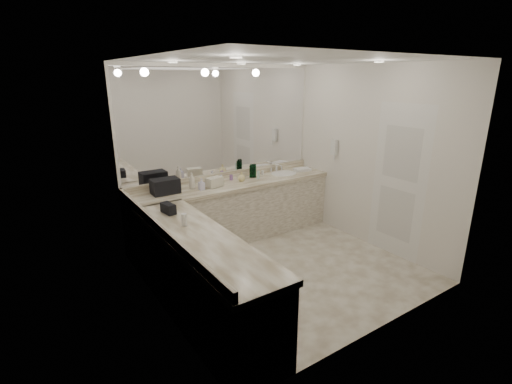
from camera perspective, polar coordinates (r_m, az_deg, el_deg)
floor at (r=5.00m, az=3.95°, el=-11.69°), size 3.20×3.20×0.00m
ceiling at (r=4.37m, az=4.69°, el=19.64°), size 3.20×3.20×0.00m
wall_back at (r=5.73m, az=-5.02°, el=6.01°), size 3.20×0.02×2.60m
wall_left at (r=3.77m, az=-15.24°, el=-0.58°), size 0.02×3.00×2.60m
wall_right at (r=5.62m, az=17.31°, el=5.05°), size 0.02×3.00×2.60m
vanity_back_base at (r=5.72m, az=-3.33°, el=-3.15°), size 3.20×0.60×0.84m
vanity_back_top at (r=5.57m, az=-3.36°, el=1.16°), size 3.20×0.64×0.06m
vanity_left_base at (r=3.97m, az=-8.56°, el=-13.13°), size 0.60×2.40×0.84m
vanity_left_top at (r=3.77m, az=-8.72°, el=-7.18°), size 0.64×2.42×0.06m
backsplash_back at (r=5.80m, az=-4.84°, el=2.58°), size 3.20×0.04×0.10m
backsplash_left at (r=3.90m, az=-14.56°, el=-5.43°), size 0.04×3.00×0.10m
mirror_back at (r=5.65m, az=-5.09°, el=10.72°), size 3.12×0.01×1.55m
mirror_left at (r=3.66m, az=-15.65°, el=6.54°), size 0.01×2.92×1.55m
sink at (r=6.09m, az=4.30°, el=2.80°), size 0.44×0.44×0.03m
faucet at (r=6.24m, az=3.13°, el=3.87°), size 0.24×0.16×0.14m
wall_phone at (r=6.03m, az=11.93°, el=6.75°), size 0.06×0.10×0.24m
door at (r=5.38m, az=21.08°, el=1.38°), size 0.02×0.82×2.10m
black_toiletry_bag at (r=5.16m, az=-13.80°, el=0.91°), size 0.37×0.23×0.21m
black_bag_spill at (r=4.42m, az=-13.35°, el=-2.48°), size 0.13×0.22×0.12m
cream_cosmetic_case at (r=5.35m, az=-6.41°, el=1.46°), size 0.26×0.19×0.13m
hand_towel at (r=6.31m, az=7.13°, el=3.47°), size 0.30×0.23×0.04m
lotion_left at (r=4.01m, az=-10.99°, el=-4.25°), size 0.06×0.06×0.13m
soap_bottle_a at (r=5.30m, az=-9.84°, el=1.70°), size 0.09×0.09×0.23m
soap_bottle_b at (r=5.23m, az=-8.39°, el=1.20°), size 0.08×0.08×0.16m
soap_bottle_c at (r=5.61m, az=-2.25°, el=2.39°), size 0.12×0.12×0.15m
green_bottle_0 at (r=5.83m, az=-0.52°, el=3.29°), size 0.07×0.07×0.21m
green_bottle_1 at (r=5.82m, az=-0.29°, el=3.29°), size 0.06×0.06×0.21m
green_bottle_2 at (r=5.82m, az=-0.69°, el=3.16°), size 0.07×0.07×0.19m
amenity_bottle_0 at (r=5.61m, az=-5.40°, el=2.10°), size 0.04×0.04×0.10m
amenity_bottle_1 at (r=5.99m, az=1.00°, el=2.99°), size 0.04×0.04×0.07m
amenity_bottle_2 at (r=5.70m, az=-3.84°, el=2.26°), size 0.05×0.05×0.08m
amenity_bottle_3 at (r=5.74m, az=0.36°, el=2.65°), size 0.04×0.04×0.13m
amenity_bottle_4 at (r=5.24m, az=-12.92°, el=0.62°), size 0.04×0.04×0.11m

